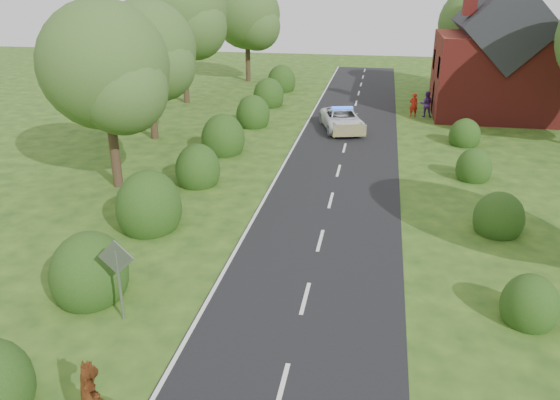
% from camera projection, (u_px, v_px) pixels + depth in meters
% --- Properties ---
extents(ground, '(120.00, 120.00, 0.00)m').
position_uv_depth(ground, '(282.00, 389.00, 13.06)').
color(ground, '#234317').
extents(road, '(6.00, 70.00, 0.02)m').
position_uv_depth(road, '(337.00, 177.00, 26.69)').
color(road, black).
rests_on(road, ground).
extents(road_markings, '(4.96, 70.00, 0.01)m').
position_uv_depth(road_markings, '(298.00, 190.00, 25.07)').
color(road_markings, white).
rests_on(road_markings, road).
extents(hedgerow_left, '(2.75, 50.41, 3.00)m').
position_uv_depth(hedgerow_left, '(186.00, 178.00, 24.51)').
color(hedgerow_left, '#1B4119').
rests_on(hedgerow_left, ground).
extents(hedgerow_right, '(2.10, 45.78, 2.10)m').
position_uv_depth(hedgerow_right, '(493.00, 207.00, 21.93)').
color(hedgerow_right, '#1B4119').
rests_on(hedgerow_right, ground).
extents(tree_left_a, '(5.74, 5.60, 8.38)m').
position_uv_depth(tree_left_a, '(109.00, 72.00, 23.45)').
color(tree_left_a, '#332316').
rests_on(tree_left_a, ground).
extents(tree_left_b, '(5.74, 5.60, 8.07)m').
position_uv_depth(tree_left_b, '(151.00, 54.00, 31.09)').
color(tree_left_b, '#332316').
rests_on(tree_left_b, ground).
extents(tree_left_c, '(6.97, 6.80, 10.22)m').
position_uv_depth(tree_left_c, '(184.00, 14.00, 39.83)').
color(tree_left_c, '#332316').
rests_on(tree_left_c, ground).
extents(tree_left_d, '(6.15, 6.00, 8.89)m').
position_uv_depth(tree_left_d, '(249.00, 18.00, 48.86)').
color(tree_left_d, '#332316').
rests_on(tree_left_d, ground).
extents(tree_right_c, '(6.15, 6.00, 8.58)m').
position_uv_depth(tree_right_c, '(479.00, 27.00, 43.86)').
color(tree_right_c, '#332316').
rests_on(tree_right_c, ground).
extents(road_sign, '(1.06, 0.08, 2.53)m').
position_uv_depth(road_sign, '(117.00, 269.00, 15.10)').
color(road_sign, gray).
rests_on(road_sign, ground).
extents(house, '(8.00, 7.40, 9.17)m').
position_uv_depth(house, '(497.00, 60.00, 37.28)').
color(house, maroon).
rests_on(house, ground).
extents(police_van, '(3.46, 5.30, 1.50)m').
position_uv_depth(police_van, '(342.00, 120.00, 34.71)').
color(police_van, white).
rests_on(police_van, ground).
extents(pedestrian_red, '(0.66, 0.49, 1.64)m').
position_uv_depth(pedestrian_red, '(414.00, 105.00, 37.99)').
color(pedestrian_red, red).
rests_on(pedestrian_red, ground).
extents(pedestrian_purple, '(0.87, 0.68, 1.78)m').
position_uv_depth(pedestrian_purple, '(426.00, 104.00, 37.92)').
color(pedestrian_purple, '#492670').
rests_on(pedestrian_purple, ground).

